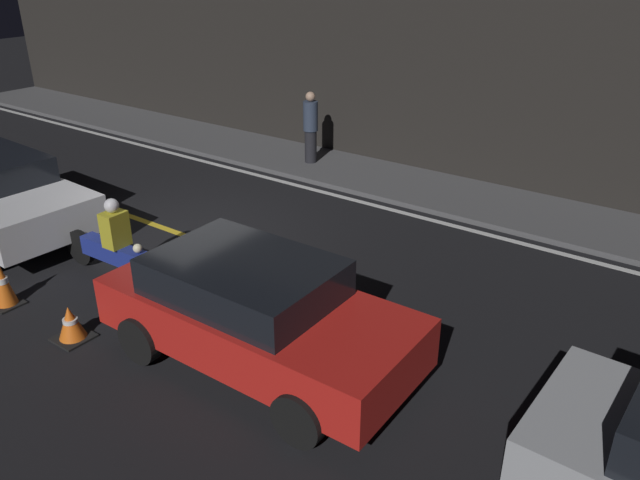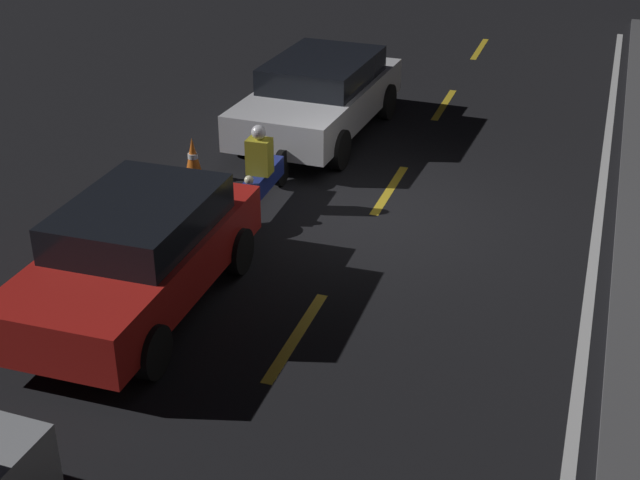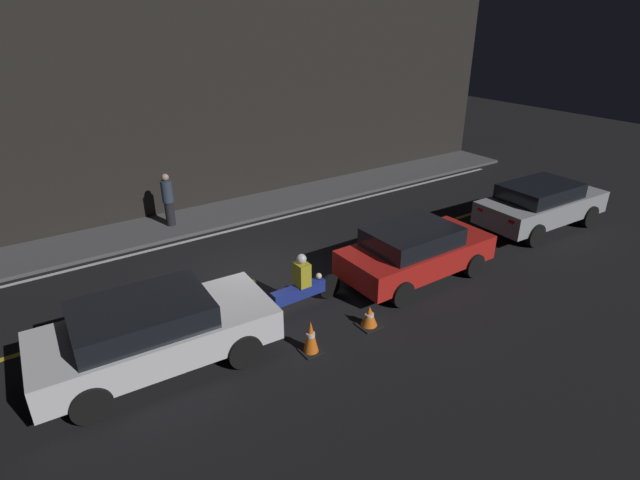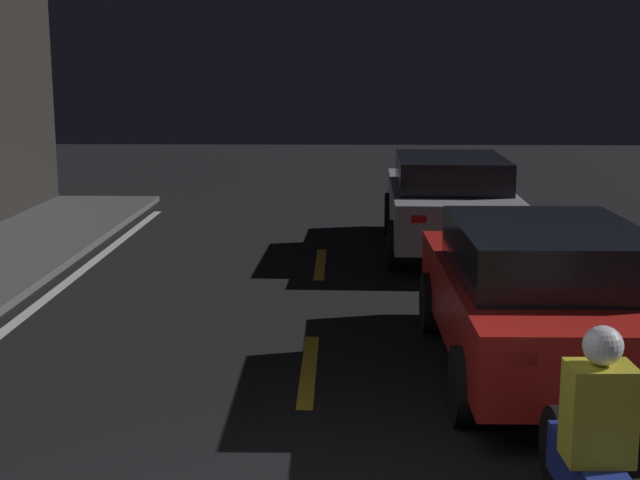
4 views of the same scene
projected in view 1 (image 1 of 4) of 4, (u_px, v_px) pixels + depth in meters
ground_plane at (189, 237)px, 11.24m from camera, size 56.00×56.00×0.00m
raised_curb at (333, 168)px, 14.56m from camera, size 28.00×2.12×0.10m
building_front at (365, 1)px, 13.91m from camera, size 28.00×0.30×7.28m
lane_dash_b at (20, 177)px, 14.15m from camera, size 2.00×0.14×0.01m
lane_dash_c at (152, 224)px, 11.77m from camera, size 2.00×0.14×0.01m
lane_dash_d at (351, 294)px, 9.39m from camera, size 2.00×0.14×0.01m
lane_solid_kerb at (299, 186)px, 13.62m from camera, size 25.20×0.14×0.01m
taxi_red at (255, 310)px, 7.57m from camera, size 4.01×1.88×1.39m
motorcycle at (114, 247)px, 9.63m from camera, size 2.34×0.37×1.36m
traffic_cone_near at (2, 284)px, 8.97m from camera, size 0.40×0.40×0.72m
traffic_cone_mid at (71, 323)px, 8.24m from camera, size 0.46×0.46×0.49m
pedestrian at (311, 127)px, 14.45m from camera, size 0.34×0.34×1.66m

